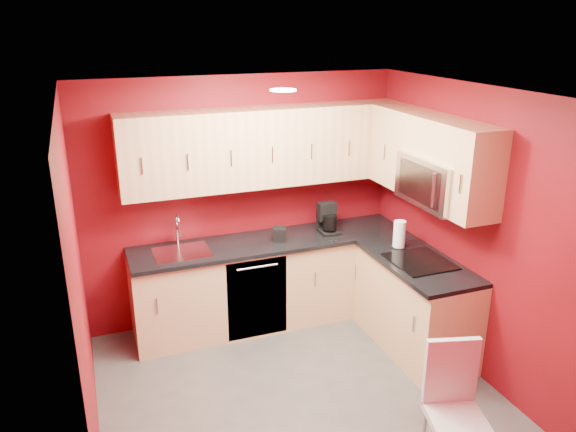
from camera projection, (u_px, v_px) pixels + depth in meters
floor at (296, 390)px, 4.78m from camera, size 3.20×3.20×0.00m
ceiling at (298, 93)px, 3.95m from camera, size 3.20×3.20×0.00m
wall_back at (243, 200)px, 5.69m from camera, size 3.20×0.00×3.20m
wall_front at (398, 359)px, 3.04m from camera, size 3.20×0.00×3.20m
wall_left at (80, 288)px, 3.84m from camera, size 0.00×3.00×3.00m
wall_right at (467, 230)px, 4.90m from camera, size 0.00×3.00×3.00m
base_cabinets_back at (272, 282)px, 5.76m from camera, size 2.80×0.60×0.87m
base_cabinets_right at (415, 306)px, 5.29m from camera, size 0.60×1.30×0.87m
countertop_back at (272, 242)px, 5.60m from camera, size 2.80×0.63×0.04m
countertop_right at (418, 262)px, 5.12m from camera, size 0.63×1.27×0.04m
upper_cabinets_back at (266, 147)px, 5.41m from camera, size 2.80×0.35×0.75m
upper_cabinets_right at (427, 149)px, 5.02m from camera, size 0.35×1.55×0.75m
microwave at (438, 181)px, 4.87m from camera, size 0.42×0.76×0.42m
cooktop at (420, 261)px, 5.08m from camera, size 0.50×0.55×0.01m
sink at (181, 248)px, 5.30m from camera, size 0.52×0.42×0.35m
dishwasher_front at (257, 299)px, 5.43m from camera, size 0.60×0.02×0.82m
downlight at (283, 90)px, 4.22m from camera, size 0.20×0.20×0.01m
coffee_maker at (329, 219)px, 5.72m from camera, size 0.19×0.25×0.31m
napkin_holder at (279, 234)px, 5.55m from camera, size 0.16×0.16×0.13m
paper_towel at (399, 234)px, 5.37m from camera, size 0.19×0.19×0.27m
dining_chair at (457, 413)px, 3.80m from camera, size 0.47×0.48×0.94m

